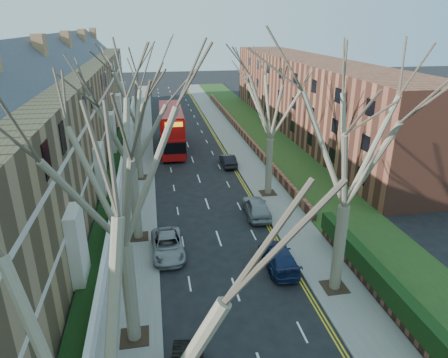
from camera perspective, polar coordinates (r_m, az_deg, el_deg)
pavement_left at (r=51.07m, az=-11.97°, el=4.55°), size 3.00×102.00×0.12m
pavement_right at (r=52.03m, az=1.39°, el=5.33°), size 3.00×102.00×0.12m
terrace_left at (r=42.99m, az=-23.02°, el=7.69°), size 9.70×78.00×13.60m
flats_right at (r=57.95m, az=12.02°, el=11.56°), size 13.97×54.00×10.00m
wall_hedge_right at (r=21.52m, az=28.07°, el=-20.25°), size 0.70×24.00×1.80m
front_wall_left at (r=43.39m, az=-14.37°, el=2.08°), size 0.30×78.00×1.00m
grass_verge_right at (r=53.06m, az=6.18°, el=5.64°), size 6.00×102.00×0.06m
tree_left_near at (r=8.35m, az=-19.91°, el=-22.78°), size 9.80×9.80×13.73m
tree_left_mid at (r=16.78m, az=-15.23°, el=3.31°), size 10.50×10.50×14.71m
tree_left_far at (r=26.52m, az=-13.65°, el=9.32°), size 10.15×10.15×14.22m
tree_left_dist at (r=38.29m, az=-12.89°, el=13.48°), size 10.50×10.50×14.71m
tree_right_mid at (r=21.04m, az=18.02°, el=6.65°), size 10.50×10.50×14.71m
tree_right_far at (r=33.82m, az=6.91°, el=12.31°), size 10.15×10.15×14.22m
double_decker_bus at (r=49.01m, az=-7.50°, el=6.99°), size 3.16×11.84×4.90m
car_left_far at (r=27.33m, az=-8.05°, el=-9.39°), size 2.23×4.64×1.27m
car_right_near at (r=26.05m, az=7.84°, el=-11.01°), size 1.94×4.57×1.31m
car_right_mid at (r=32.16m, az=4.66°, el=-4.00°), size 1.97×4.53×1.52m
car_right_far at (r=43.15m, az=0.60°, el=2.68°), size 1.39×3.87×1.27m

